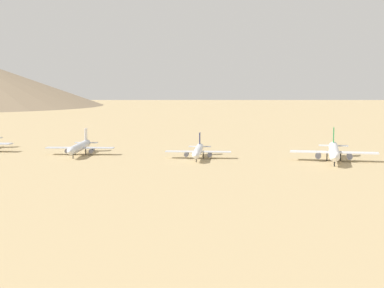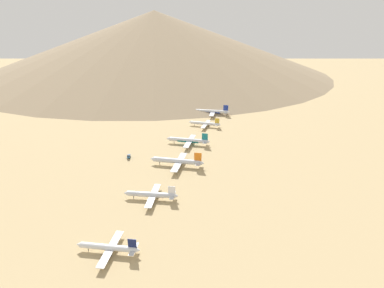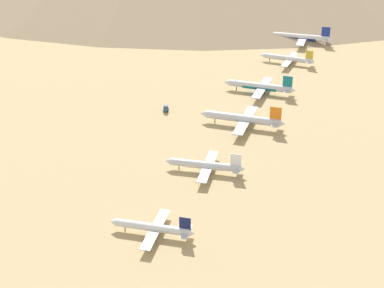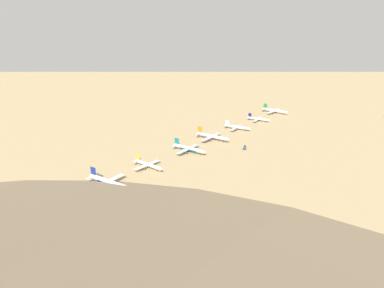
{
  "view_description": "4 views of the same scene",
  "coord_description": "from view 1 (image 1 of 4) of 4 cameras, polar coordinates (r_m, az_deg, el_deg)",
  "views": [
    {
      "loc": [
        259.78,
        192.78,
        34.88
      ],
      "look_at": [
        -1.0,
        132.23,
        6.69
      ],
      "focal_mm": 58.77,
      "sensor_mm": 36.0,
      "label": 1
    },
    {
      "loc": [
        -83.88,
        247.23,
        115.02
      ],
      "look_at": [
        -4.89,
        -16.24,
        4.76
      ],
      "focal_mm": 28.92,
      "sensor_mm": 36.0,
      "label": 2
    },
    {
      "loc": [
        -97.84,
        316.89,
        143.83
      ],
      "look_at": [
        9.6,
        62.3,
        4.36
      ],
      "focal_mm": 58.37,
      "sensor_mm": 36.0,
      "label": 3
    },
    {
      "loc": [
        227.63,
        -288.61,
        131.35
      ],
      "look_at": [
        -5.66,
        -11.52,
        4.09
      ],
      "focal_mm": 31.9,
      "sensor_mm": 36.0,
      "label": 4
    }
  ],
  "objects": [
    {
      "name": "parked_jet_5",
      "position": [
        289.3,
        -10.18,
        -0.27
      ],
      "size": [
        38.37,
        31.42,
        11.12
      ],
      "color": "silver",
      "rests_on": "ground"
    },
    {
      "name": "parked_jet_7",
      "position": [
        269.48,
        12.76,
        -0.64
      ],
      "size": [
        45.08,
        36.55,
        13.02
      ],
      "color": "white",
      "rests_on": "ground"
    },
    {
      "name": "parked_jet_6",
      "position": [
        272.19,
        0.55,
        -0.62
      ],
      "size": [
        35.47,
        28.99,
        10.25
      ],
      "color": "silver",
      "rests_on": "ground"
    }
  ]
}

